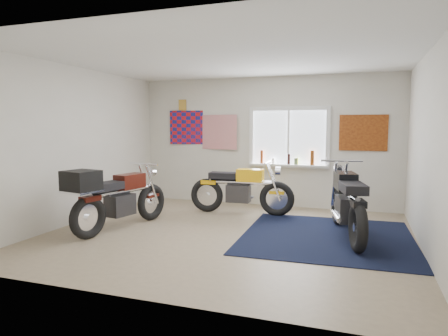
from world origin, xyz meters
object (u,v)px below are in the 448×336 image
(yellow_triumph, at_px, (241,190))
(black_chrome_bike, at_px, (347,204))
(navy_rug, at_px, (327,237))
(maroon_tourer, at_px, (114,197))

(yellow_triumph, relative_size, black_chrome_bike, 0.93)
(navy_rug, relative_size, yellow_triumph, 1.27)
(navy_rug, bearing_deg, yellow_triumph, 146.30)
(yellow_triumph, distance_m, black_chrome_bike, 2.24)
(navy_rug, relative_size, maroon_tourer, 1.26)
(navy_rug, height_order, maroon_tourer, maroon_tourer)
(navy_rug, distance_m, maroon_tourer, 3.38)
(black_chrome_bike, bearing_deg, maroon_tourer, 90.78)
(black_chrome_bike, bearing_deg, navy_rug, 99.77)
(yellow_triumph, xyz_separation_m, maroon_tourer, (-1.55, -1.87, 0.09))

